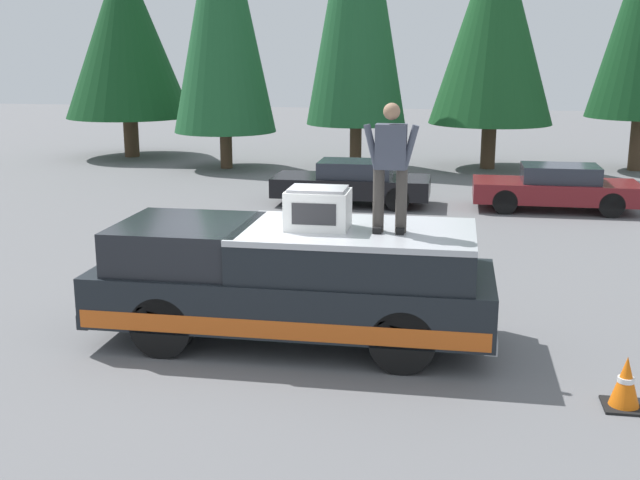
{
  "coord_description": "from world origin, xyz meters",
  "views": [
    {
      "loc": [
        -10.17,
        -2.81,
        4.0
      ],
      "look_at": [
        0.57,
        -0.95,
        1.35
      ],
      "focal_mm": 44.11,
      "sensor_mm": 36.0,
      "label": 1
    }
  ],
  "objects_px": {
    "compressor_unit": "(318,208)",
    "traffic_cone": "(625,384)",
    "parked_car_maroon": "(556,188)",
    "person_on_truck_bed": "(391,164)",
    "parked_car_black": "(352,183)",
    "pickup_truck": "(293,281)"
  },
  "relations": [
    {
      "from": "compressor_unit",
      "to": "parked_car_maroon",
      "type": "distance_m",
      "value": 11.22
    },
    {
      "from": "parked_car_black",
      "to": "traffic_cone",
      "type": "bearing_deg",
      "value": -157.97
    },
    {
      "from": "traffic_cone",
      "to": "compressor_unit",
      "type": "bearing_deg",
      "value": 69.86
    },
    {
      "from": "pickup_truck",
      "to": "person_on_truck_bed",
      "type": "bearing_deg",
      "value": -94.82
    },
    {
      "from": "person_on_truck_bed",
      "to": "traffic_cone",
      "type": "xyz_separation_m",
      "value": [
        -1.35,
        -2.84,
        -2.26
      ]
    },
    {
      "from": "pickup_truck",
      "to": "parked_car_black",
      "type": "xyz_separation_m",
      "value": [
        10.09,
        0.5,
        -0.29
      ]
    },
    {
      "from": "compressor_unit",
      "to": "parked_car_maroon",
      "type": "bearing_deg",
      "value": -22.96
    },
    {
      "from": "compressor_unit",
      "to": "traffic_cone",
      "type": "distance_m",
      "value": 4.38
    },
    {
      "from": "parked_car_black",
      "to": "traffic_cone",
      "type": "xyz_separation_m",
      "value": [
        -11.55,
        -4.67,
        -0.29
      ]
    },
    {
      "from": "parked_car_maroon",
      "to": "traffic_cone",
      "type": "relative_size",
      "value": 6.61
    },
    {
      "from": "parked_car_maroon",
      "to": "traffic_cone",
      "type": "xyz_separation_m",
      "value": [
        -11.65,
        0.53,
        -0.29
      ]
    },
    {
      "from": "parked_car_black",
      "to": "parked_car_maroon",
      "type": "bearing_deg",
      "value": -88.8
    },
    {
      "from": "person_on_truck_bed",
      "to": "traffic_cone",
      "type": "relative_size",
      "value": 2.73
    },
    {
      "from": "compressor_unit",
      "to": "parked_car_maroon",
      "type": "relative_size",
      "value": 0.2
    },
    {
      "from": "pickup_truck",
      "to": "person_on_truck_bed",
      "type": "relative_size",
      "value": 3.28
    },
    {
      "from": "parked_car_maroon",
      "to": "traffic_cone",
      "type": "height_order",
      "value": "parked_car_maroon"
    },
    {
      "from": "person_on_truck_bed",
      "to": "parked_car_maroon",
      "type": "relative_size",
      "value": 0.41
    },
    {
      "from": "pickup_truck",
      "to": "compressor_unit",
      "type": "bearing_deg",
      "value": -99.48
    },
    {
      "from": "traffic_cone",
      "to": "parked_car_maroon",
      "type": "bearing_deg",
      "value": -2.63
    },
    {
      "from": "parked_car_black",
      "to": "pickup_truck",
      "type": "bearing_deg",
      "value": -177.17
    },
    {
      "from": "compressor_unit",
      "to": "parked_car_maroon",
      "type": "height_order",
      "value": "compressor_unit"
    },
    {
      "from": "parked_car_maroon",
      "to": "person_on_truck_bed",
      "type": "bearing_deg",
      "value": 161.85
    }
  ]
}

